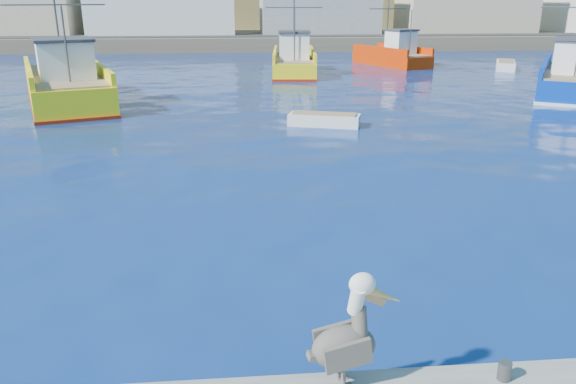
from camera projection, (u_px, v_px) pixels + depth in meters
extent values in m
plane|color=#071452|center=(286.00, 302.00, 11.57)|extent=(260.00, 260.00, 0.00)
cylinder|color=#4C4C4C|center=(504.00, 371.00, 8.41)|extent=(0.20, 0.20, 0.30)
cube|color=brown|center=(242.00, 37.00, 79.11)|extent=(160.00, 30.00, 1.60)
cube|color=#2D2D2D|center=(243.00, 36.00, 68.47)|extent=(150.00, 5.00, 0.10)
cube|color=tan|center=(19.00, 6.00, 70.64)|extent=(14.00, 9.00, 7.00)
cube|color=silver|center=(164.00, 12.00, 72.40)|extent=(18.00, 11.00, 5.50)
cube|color=gray|center=(318.00, 8.00, 73.92)|extent=(15.00, 10.00, 6.50)
cube|color=tan|center=(465.00, 3.00, 75.44)|extent=(17.00, 9.00, 7.50)
cube|color=yellow|center=(67.00, 89.00, 33.60)|extent=(8.07, 12.99, 1.60)
cube|color=yellow|center=(98.00, 68.00, 33.99)|extent=(4.36, 11.44, 0.70)
cube|color=yellow|center=(29.00, 72.00, 32.45)|extent=(4.36, 11.44, 0.70)
cube|color=maroon|center=(68.00, 102.00, 33.84)|extent=(8.24, 13.25, 0.25)
cube|color=#8C7251|center=(65.00, 75.00, 33.32)|extent=(7.60, 12.41, 0.10)
cube|color=white|center=(65.00, 60.00, 31.39)|extent=(3.76, 3.88, 2.00)
cube|color=#333338|center=(63.00, 39.00, 31.03)|extent=(4.08, 4.30, 0.15)
cylinder|color=#4C4C4C|center=(58.00, 31.00, 33.57)|extent=(0.15, 0.15, 5.00)
cylinder|color=#4C4C4C|center=(66.00, 46.00, 29.52)|extent=(0.13, 0.13, 4.00)
cylinder|color=#4C4C4C|center=(54.00, 5.00, 33.09)|extent=(5.43, 2.04, 0.08)
cube|color=yellow|center=(294.00, 66.00, 46.79)|extent=(4.18, 9.95, 1.26)
cube|color=yellow|center=(313.00, 54.00, 46.48)|extent=(1.03, 9.48, 0.70)
cube|color=yellow|center=(275.00, 54.00, 46.47)|extent=(1.03, 9.48, 0.70)
cube|color=maroon|center=(294.00, 73.00, 46.98)|extent=(4.27, 10.14, 0.25)
cube|color=#8C7251|center=(294.00, 58.00, 46.57)|extent=(3.88, 9.54, 0.10)
cube|color=white|center=(294.00, 46.00, 44.85)|extent=(2.55, 2.62, 2.00)
cube|color=#333338|center=(294.00, 32.00, 44.50)|extent=(2.74, 2.92, 0.15)
cylinder|color=#4C4C4C|center=(294.00, 26.00, 46.69)|extent=(0.13, 0.13, 5.00)
cylinder|color=#4C4C4C|center=(294.00, 36.00, 43.19)|extent=(0.11, 0.11, 4.00)
cylinder|color=#4C4C4C|center=(294.00, 7.00, 46.20)|extent=(4.68, 0.49, 0.08)
cube|color=#022B97|center=(573.00, 83.00, 36.79)|extent=(8.91, 11.23, 1.41)
cube|color=#022B97|center=(546.00, 65.00, 37.20)|extent=(5.76, 9.18, 0.70)
cube|color=silver|center=(571.00, 93.00, 37.00)|extent=(9.09, 11.45, 0.25)
cube|color=#8C7251|center=(575.00, 71.00, 36.54)|extent=(8.43, 10.70, 0.10)
cube|color=red|center=(391.00, 60.00, 52.68)|extent=(6.13, 8.75, 1.07)
cube|color=red|center=(404.00, 49.00, 53.06)|extent=(3.42, 7.43, 0.70)
cube|color=red|center=(379.00, 51.00, 51.73)|extent=(3.42, 7.43, 0.70)
cube|color=#8C7251|center=(392.00, 53.00, 52.49)|extent=(5.77, 8.35, 0.10)
cube|color=white|center=(401.00, 42.00, 51.13)|extent=(2.80, 2.75, 2.00)
cube|color=#333338|center=(402.00, 30.00, 50.77)|extent=(3.04, 3.03, 0.15)
cylinder|color=#4C4C4C|center=(387.00, 26.00, 52.37)|extent=(0.16, 0.16, 5.00)
cylinder|color=#4C4C4C|center=(410.00, 33.00, 49.82)|extent=(0.13, 0.13, 4.00)
cylinder|color=#4C4C4C|center=(388.00, 9.00, 51.88)|extent=(3.97, 1.81, 0.08)
cube|color=silver|center=(324.00, 121.00, 27.66)|extent=(3.68, 2.20, 0.69)
cube|color=#8C7251|center=(324.00, 114.00, 27.54)|extent=(3.27, 1.85, 0.07)
cube|color=silver|center=(505.00, 66.00, 49.63)|extent=(3.17, 4.58, 0.87)
cube|color=#8C7251|center=(506.00, 61.00, 49.48)|extent=(2.69, 4.05, 0.09)
cylinder|color=#595451|center=(343.00, 377.00, 8.24)|extent=(0.09, 0.09, 0.33)
cylinder|color=#595451|center=(339.00, 368.00, 8.44)|extent=(0.09, 0.09, 0.33)
cube|color=#595451|center=(342.00, 377.00, 8.50)|extent=(0.19, 0.16, 0.02)
ellipsoid|color=#38332D|center=(344.00, 347.00, 8.20)|extent=(1.06, 0.74, 0.67)
cube|color=#38332D|center=(348.00, 356.00, 7.95)|extent=(0.75, 0.20, 0.49)
cube|color=#38332D|center=(336.00, 336.00, 8.42)|extent=(0.75, 0.20, 0.49)
cube|color=#38332D|center=(316.00, 356.00, 8.13)|extent=(0.28, 0.22, 0.14)
cylinder|color=#38332D|center=(359.00, 323.00, 8.14)|extent=(0.28, 0.38, 0.53)
cylinder|color=white|center=(357.00, 300.00, 8.00)|extent=(0.27, 0.38, 0.50)
ellipsoid|color=white|center=(362.00, 284.00, 7.94)|extent=(0.44, 0.37, 0.33)
cone|color=gold|center=(381.00, 294.00, 8.08)|extent=(0.69, 0.28, 0.46)
cube|color=tan|center=(373.00, 298.00, 8.07)|extent=(0.41, 0.13, 0.29)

